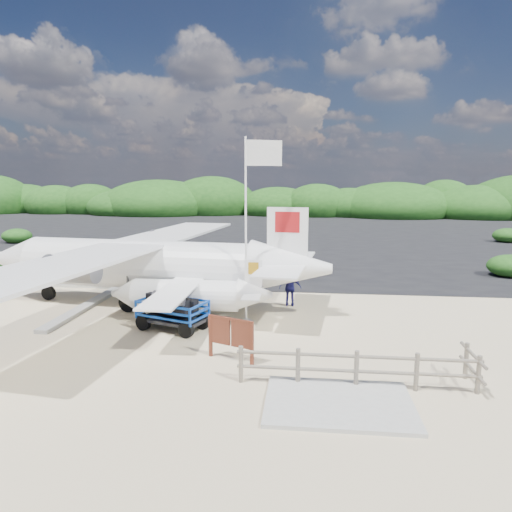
{
  "coord_description": "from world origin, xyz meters",
  "views": [
    {
      "loc": [
        4.65,
        -16.3,
        5.3
      ],
      "look_at": [
        2.49,
        3.25,
        2.03
      ],
      "focal_mm": 32.0,
      "sensor_mm": 36.0,
      "label": 1
    }
  ],
  "objects_px": {
    "crew_a": "(169,273)",
    "crew_c": "(290,288)",
    "flagpole": "(246,322)",
    "baggage_cart": "(173,330)",
    "signboard": "(231,360)",
    "aircraft_small": "(196,228)",
    "crew_b": "(236,281)",
    "aircraft_large": "(438,248)"
  },
  "relations": [
    {
      "from": "baggage_cart",
      "to": "crew_b",
      "type": "xyz_separation_m",
      "value": [
        1.58,
        4.63,
        0.82
      ]
    },
    {
      "from": "baggage_cart",
      "to": "crew_a",
      "type": "distance_m",
      "value": 6.43
    },
    {
      "from": "baggage_cart",
      "to": "signboard",
      "type": "distance_m",
      "value": 3.62
    },
    {
      "from": "baggage_cart",
      "to": "crew_c",
      "type": "relative_size",
      "value": 1.62
    },
    {
      "from": "crew_a",
      "to": "crew_c",
      "type": "xyz_separation_m",
      "value": [
        6.04,
        -2.45,
        -0.0
      ]
    },
    {
      "from": "aircraft_large",
      "to": "aircraft_small",
      "type": "xyz_separation_m",
      "value": [
        -22.87,
        12.58,
        0.0
      ]
    },
    {
      "from": "flagpole",
      "to": "crew_a",
      "type": "distance_m",
      "value": 6.68
    },
    {
      "from": "signboard",
      "to": "flagpole",
      "type": "bearing_deg",
      "value": 113.02
    },
    {
      "from": "flagpole",
      "to": "signboard",
      "type": "relative_size",
      "value": 4.19
    },
    {
      "from": "flagpole",
      "to": "aircraft_small",
      "type": "xyz_separation_m",
      "value": [
        -10.18,
        33.53,
        0.0
      ]
    },
    {
      "from": "baggage_cart",
      "to": "crew_b",
      "type": "height_order",
      "value": "crew_b"
    },
    {
      "from": "baggage_cart",
      "to": "flagpole",
      "type": "relative_size",
      "value": 0.38
    },
    {
      "from": "signboard",
      "to": "crew_b",
      "type": "height_order",
      "value": "crew_b"
    },
    {
      "from": "flagpole",
      "to": "signboard",
      "type": "height_order",
      "value": "flagpole"
    },
    {
      "from": "crew_a",
      "to": "crew_c",
      "type": "height_order",
      "value": "crew_a"
    },
    {
      "from": "flagpole",
      "to": "aircraft_large",
      "type": "distance_m",
      "value": 24.5
    },
    {
      "from": "crew_b",
      "to": "signboard",
      "type": "bearing_deg",
      "value": 114.78
    },
    {
      "from": "crew_a",
      "to": "crew_c",
      "type": "bearing_deg",
      "value": 161.74
    },
    {
      "from": "aircraft_small",
      "to": "signboard",
      "type": "bearing_deg",
      "value": 105.02
    },
    {
      "from": "signboard",
      "to": "aircraft_small",
      "type": "xyz_separation_m",
      "value": [
        -10.22,
        37.28,
        0.0
      ]
    },
    {
      "from": "flagpole",
      "to": "crew_b",
      "type": "height_order",
      "value": "flagpole"
    },
    {
      "from": "baggage_cart",
      "to": "crew_a",
      "type": "xyz_separation_m",
      "value": [
        -1.97,
        6.07,
        0.8
      ]
    },
    {
      "from": "crew_c",
      "to": "aircraft_small",
      "type": "bearing_deg",
      "value": -68.9
    },
    {
      "from": "baggage_cart",
      "to": "aircraft_small",
      "type": "bearing_deg",
      "value": 122.52
    },
    {
      "from": "crew_b",
      "to": "crew_c",
      "type": "xyz_separation_m",
      "value": [
        2.49,
        -1.01,
        -0.02
      ]
    },
    {
      "from": "flagpole",
      "to": "crew_c",
      "type": "xyz_separation_m",
      "value": [
        1.57,
        2.45,
        0.8
      ]
    },
    {
      "from": "flagpole",
      "to": "crew_b",
      "type": "bearing_deg",
      "value": 104.85
    },
    {
      "from": "flagpole",
      "to": "aircraft_large",
      "type": "xyz_separation_m",
      "value": [
        12.69,
        20.95,
        0.0
      ]
    },
    {
      "from": "signboard",
      "to": "crew_a",
      "type": "xyz_separation_m",
      "value": [
        -4.5,
        8.65,
        0.8
      ]
    },
    {
      "from": "aircraft_small",
      "to": "flagpole",
      "type": "bearing_deg",
      "value": 106.59
    },
    {
      "from": "crew_a",
      "to": "crew_c",
      "type": "distance_m",
      "value": 6.51
    },
    {
      "from": "baggage_cart",
      "to": "aircraft_small",
      "type": "xyz_separation_m",
      "value": [
        -7.68,
        34.7,
        0.0
      ]
    },
    {
      "from": "signboard",
      "to": "crew_a",
      "type": "relative_size",
      "value": 1.02
    },
    {
      "from": "signboard",
      "to": "crew_b",
      "type": "relative_size",
      "value": 1.0
    },
    {
      "from": "signboard",
      "to": "crew_c",
      "type": "height_order",
      "value": "crew_c"
    },
    {
      "from": "baggage_cart",
      "to": "flagpole",
      "type": "xyz_separation_m",
      "value": [
        2.5,
        1.17,
        0.0
      ]
    },
    {
      "from": "crew_a",
      "to": "crew_b",
      "type": "xyz_separation_m",
      "value": [
        3.54,
        -1.44,
        0.02
      ]
    },
    {
      "from": "baggage_cart",
      "to": "crew_b",
      "type": "bearing_deg",
      "value": 91.24
    },
    {
      "from": "flagpole",
      "to": "crew_a",
      "type": "bearing_deg",
      "value": 132.31
    },
    {
      "from": "aircraft_large",
      "to": "baggage_cart",
      "type": "bearing_deg",
      "value": 62.26
    },
    {
      "from": "crew_b",
      "to": "aircraft_large",
      "type": "height_order",
      "value": "aircraft_large"
    },
    {
      "from": "signboard",
      "to": "crew_c",
      "type": "bearing_deg",
      "value": 98.56
    }
  ]
}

